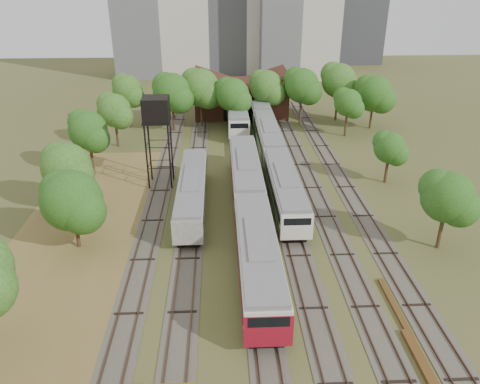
{
  "coord_description": "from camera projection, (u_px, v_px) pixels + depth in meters",
  "views": [
    {
      "loc": [
        -4.92,
        -24.96,
        23.3
      ],
      "look_at": [
        -2.91,
        19.0,
        2.5
      ],
      "focal_mm": 35.0,
      "sensor_mm": 36.0,
      "label": 1
    }
  ],
  "objects": [
    {
      "name": "railcar_red_set",
      "position": [
        251.0,
        210.0,
        45.85
      ],
      "size": [
        3.27,
        34.58,
        4.05
      ],
      "color": "black",
      "rests_on": "ground"
    },
    {
      "name": "rail_pile_far",
      "position": [
        395.0,
        307.0,
        35.7
      ],
      "size": [
        0.44,
        6.99,
        0.23
      ],
      "primitive_type": "cube",
      "color": "brown",
      "rests_on": "ground"
    },
    {
      "name": "old_grey_coach",
      "position": [
        192.0,
        191.0,
        50.11
      ],
      "size": [
        2.88,
        18.0,
        3.56
      ],
      "color": "black",
      "rests_on": "ground"
    },
    {
      "name": "maintenance_shed",
      "position": [
        241.0,
        97.0,
        83.78
      ],
      "size": [
        16.45,
        11.55,
        7.58
      ],
      "color": "#391914",
      "rests_on": "ground"
    },
    {
      "name": "railcar_rear",
      "position": [
        237.0,
        116.0,
        75.86
      ],
      "size": [
        3.17,
        16.08,
        3.92
      ],
      "color": "black",
      "rests_on": "ground"
    },
    {
      "name": "water_tower",
      "position": [
        156.0,
        112.0,
        52.79
      ],
      "size": [
        3.06,
        3.06,
        10.61
      ],
      "color": "black",
      "rests_on": "ground"
    },
    {
      "name": "railcar_green_set",
      "position": [
        268.0,
        138.0,
        66.2
      ],
      "size": [
        3.03,
        52.08,
        3.75
      ],
      "color": "black",
      "rests_on": "ground"
    },
    {
      "name": "tower_far_right",
      "position": [
        360.0,
        9.0,
        127.47
      ],
      "size": [
        12.0,
        12.0,
        28.0
      ],
      "primitive_type": "cube",
      "color": "#3B3D43",
      "rests_on": "ground"
    },
    {
      "name": "ground",
      "position": [
        294.0,
        339.0,
        32.7
      ],
      "size": [
        240.0,
        240.0,
        0.0
      ],
      "primitive_type": "plane",
      "color": "#475123",
      "rests_on": "ground"
    },
    {
      "name": "dry_grass_patch",
      "position": [
        66.0,
        278.0,
        39.17
      ],
      "size": [
        14.0,
        60.0,
        0.04
      ],
      "primitive_type": "cube",
      "color": "brown",
      "rests_on": "ground"
    },
    {
      "name": "tree_band_left",
      "position": [
        57.0,
        181.0,
        43.98
      ],
      "size": [
        8.64,
        51.55,
        8.61
      ],
      "color": "#382616",
      "rests_on": "ground"
    },
    {
      "name": "tree_band_far",
      "position": [
        257.0,
        89.0,
        75.25
      ],
      "size": [
        44.42,
        10.71,
        9.68
      ],
      "color": "#382616",
      "rests_on": "ground"
    },
    {
      "name": "tracks",
      "position": [
        257.0,
        189.0,
        55.24
      ],
      "size": [
        24.6,
        80.0,
        0.19
      ],
      "color": "#4C473D",
      "rests_on": "ground"
    },
    {
      "name": "tree_band_right",
      "position": [
        392.0,
        146.0,
        54.04
      ],
      "size": [
        4.9,
        37.16,
        7.56
      ],
      "color": "#382616",
      "rests_on": "ground"
    }
  ]
}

